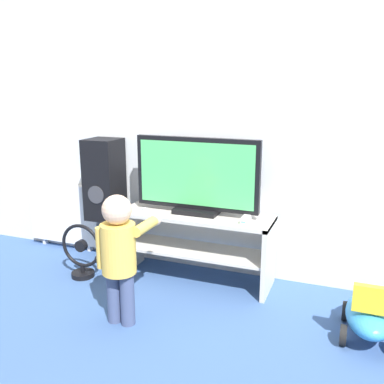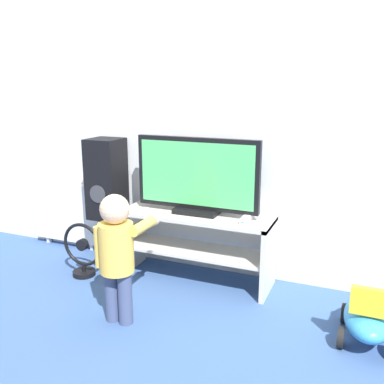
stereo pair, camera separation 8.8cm
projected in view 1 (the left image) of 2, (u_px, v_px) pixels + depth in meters
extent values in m
plane|color=#38568C|center=(186.00, 289.00, 3.38)|extent=(16.00, 16.00, 0.00)
cube|color=silver|center=(208.00, 119.00, 3.50)|extent=(10.00, 0.06, 2.60)
cube|color=beige|center=(196.00, 216.00, 3.43)|extent=(1.24, 0.41, 0.03)
cube|color=beige|center=(196.00, 250.00, 3.50)|extent=(1.20, 0.37, 0.02)
cube|color=beige|center=(131.00, 238.00, 3.70)|extent=(0.04, 0.41, 0.57)
cube|color=beige|center=(269.00, 257.00, 3.28)|extent=(0.04, 0.41, 0.57)
cube|color=black|center=(197.00, 211.00, 3.44)|extent=(0.36, 0.20, 0.04)
cube|color=black|center=(197.00, 174.00, 3.36)|extent=(1.02, 0.05, 0.57)
cube|color=#4CBF66|center=(195.00, 174.00, 3.34)|extent=(0.95, 0.01, 0.50)
cube|color=white|center=(246.00, 218.00, 3.23)|extent=(0.05, 0.19, 0.04)
cube|color=#3F8CE5|center=(243.00, 222.00, 3.15)|extent=(0.03, 0.00, 0.01)
cube|color=white|center=(143.00, 211.00, 3.47)|extent=(0.05, 0.13, 0.02)
cylinder|color=#337FD8|center=(143.00, 209.00, 3.47)|extent=(0.01, 0.01, 0.00)
cylinder|color=#3F4C72|center=(114.00, 296.00, 2.89)|extent=(0.10, 0.10, 0.37)
cylinder|color=#3F4C72|center=(127.00, 299.00, 2.85)|extent=(0.10, 0.10, 0.37)
cylinder|color=#E5B74C|center=(119.00, 248.00, 2.78)|extent=(0.23, 0.23, 0.33)
sphere|color=beige|center=(117.00, 210.00, 2.72)|extent=(0.19, 0.19, 0.19)
cylinder|color=#E5B74C|center=(101.00, 248.00, 2.83)|extent=(0.07, 0.07, 0.28)
cylinder|color=#E5B74C|center=(146.00, 226.00, 2.83)|extent=(0.07, 0.28, 0.07)
sphere|color=beige|center=(155.00, 220.00, 2.96)|extent=(0.08, 0.08, 0.08)
cube|color=white|center=(158.00, 218.00, 2.99)|extent=(0.03, 0.13, 0.02)
cylinder|color=black|center=(109.00, 258.00, 3.96)|extent=(0.25, 0.25, 0.02)
cylinder|color=black|center=(108.00, 239.00, 3.91)|extent=(0.05, 0.05, 0.40)
cube|color=black|center=(104.00, 179.00, 3.77)|extent=(0.28, 0.29, 0.71)
cylinder|color=#38383D|center=(96.00, 195.00, 3.67)|extent=(0.16, 0.01, 0.16)
cylinder|color=black|center=(83.00, 274.00, 3.60)|extent=(0.19, 0.19, 0.04)
cylinder|color=black|center=(83.00, 269.00, 3.59)|extent=(0.04, 0.04, 0.06)
torus|color=black|center=(81.00, 246.00, 3.54)|extent=(0.38, 0.03, 0.38)
cylinder|color=black|center=(81.00, 246.00, 3.54)|extent=(0.10, 0.05, 0.10)
ellipsoid|color=#338CD1|center=(371.00, 314.00, 2.71)|extent=(0.31, 0.57, 0.19)
cube|color=yellow|center=(374.00, 300.00, 2.53)|extent=(0.24, 0.05, 0.17)
cylinder|color=black|center=(345.00, 311.00, 2.93)|extent=(0.04, 0.13, 0.13)
cylinder|color=black|center=(343.00, 335.00, 2.65)|extent=(0.04, 0.13, 0.13)
cube|color=white|center=(65.00, 213.00, 4.18)|extent=(0.77, 0.08, 0.58)
cube|color=silver|center=(45.00, 241.00, 4.35)|extent=(0.03, 0.05, 0.06)
cube|color=silver|center=(90.00, 248.00, 4.16)|extent=(0.03, 0.05, 0.06)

